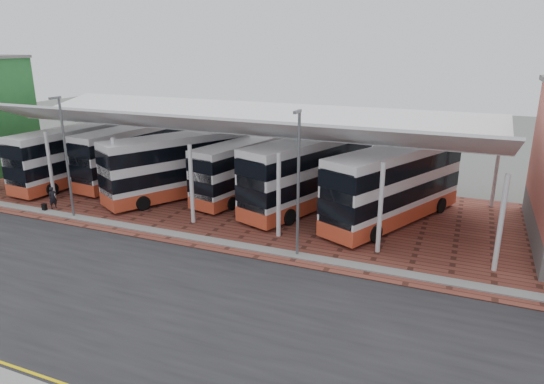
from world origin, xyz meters
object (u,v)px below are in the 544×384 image
(bus_5, at_px, (394,186))
(bus_3, at_px, (247,169))
(bus_2, at_px, (179,166))
(pedestrian, at_px, (53,198))
(bus_0, at_px, (75,155))
(bus_4, at_px, (309,173))
(bus_1, at_px, (133,154))

(bus_5, bearing_deg, bus_3, -162.29)
(bus_2, xyz_separation_m, pedestrian, (-6.64, -5.90, -1.55))
(bus_0, relative_size, bus_3, 1.07)
(bus_0, relative_size, bus_4, 0.94)
(bus_2, height_order, bus_3, bus_2)
(bus_4, height_order, bus_5, bus_4)
(bus_0, bearing_deg, bus_5, 6.81)
(bus_3, relative_size, pedestrian, 6.76)
(bus_1, height_order, pedestrian, bus_1)
(bus_5, relative_size, pedestrian, 7.57)
(bus_2, relative_size, bus_3, 1.06)
(bus_3, xyz_separation_m, bus_5, (11.19, -1.31, 0.30))
(pedestrian, bearing_deg, bus_3, -33.69)
(bus_4, bearing_deg, pedestrian, -136.36)
(bus_1, bearing_deg, bus_3, 5.30)
(bus_0, xyz_separation_m, bus_3, (14.67, 2.18, -0.17))
(bus_3, xyz_separation_m, bus_4, (5.19, -0.60, 0.32))
(bus_0, height_order, bus_3, bus_0)
(bus_1, bearing_deg, bus_4, 3.37)
(bus_2, xyz_separation_m, bus_5, (15.82, 0.80, 0.09))
(bus_0, bearing_deg, bus_2, 5.28)
(bus_2, distance_m, bus_4, 9.94)
(bus_3, bearing_deg, pedestrian, -132.59)
(bus_3, bearing_deg, bus_5, 5.33)
(bus_1, distance_m, bus_3, 10.57)
(bus_0, distance_m, bus_5, 25.87)
(bus_4, distance_m, pedestrian, 18.13)
(bus_1, bearing_deg, bus_5, 2.26)
(bus_0, height_order, bus_1, bus_0)
(bus_1, relative_size, bus_4, 0.93)
(bus_5, distance_m, pedestrian, 23.50)
(bus_0, distance_m, bus_3, 14.83)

